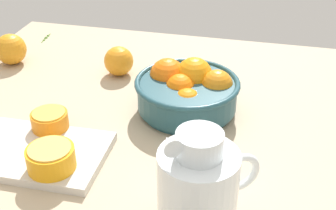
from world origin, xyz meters
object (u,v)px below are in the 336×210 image
(fruit_bowl, at_px, (187,91))
(juice_pitcher, at_px, (198,190))
(orange_half_0, at_px, (50,120))
(orange_half_1, at_px, (51,158))
(loose_orange_2, at_px, (119,61))
(cutting_board, at_px, (34,152))
(loose_orange_0, at_px, (11,49))

(fruit_bowl, distance_m, juice_pitcher, 0.33)
(orange_half_0, xyz_separation_m, orange_half_1, (0.06, -0.12, 0.00))
(fruit_bowl, distance_m, loose_orange_2, 0.24)
(loose_orange_2, bearing_deg, juice_pitcher, -58.20)
(orange_half_0, bearing_deg, cutting_board, -89.77)
(juice_pitcher, relative_size, loose_orange_0, 2.19)
(fruit_bowl, relative_size, orange_half_0, 3.07)
(fruit_bowl, xyz_separation_m, orange_half_1, (-0.19, -0.27, -0.01))
(loose_orange_2, bearing_deg, fruit_bowl, -32.71)
(fruit_bowl, relative_size, cutting_board, 0.83)
(fruit_bowl, height_order, loose_orange_2, fruit_bowl)
(fruit_bowl, height_order, orange_half_0, fruit_bowl)
(loose_orange_0, xyz_separation_m, loose_orange_2, (0.29, 0.00, -0.00))
(orange_half_0, relative_size, loose_orange_0, 0.92)
(juice_pitcher, distance_m, loose_orange_2, 0.53)
(orange_half_1, bearing_deg, orange_half_0, 116.93)
(orange_half_1, relative_size, loose_orange_2, 1.16)
(orange_half_0, bearing_deg, loose_orange_0, 131.19)
(orange_half_1, relative_size, loose_orange_0, 1.06)
(loose_orange_0, relative_size, loose_orange_2, 1.09)
(fruit_bowl, xyz_separation_m, loose_orange_2, (-0.20, 0.13, -0.01))
(orange_half_1, bearing_deg, fruit_bowl, 55.11)
(loose_orange_0, bearing_deg, orange_half_1, -52.50)
(juice_pitcher, height_order, loose_orange_2, juice_pitcher)
(fruit_bowl, distance_m, loose_orange_0, 0.51)
(loose_orange_0, bearing_deg, loose_orange_2, 0.79)
(juice_pitcher, distance_m, cutting_board, 0.34)
(loose_orange_2, bearing_deg, loose_orange_0, -179.21)
(cutting_board, height_order, loose_orange_0, loose_orange_0)
(orange_half_1, height_order, loose_orange_2, loose_orange_2)
(cutting_board, xyz_separation_m, orange_half_0, (-0.00, 0.07, 0.03))
(fruit_bowl, height_order, juice_pitcher, juice_pitcher)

